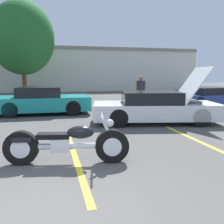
# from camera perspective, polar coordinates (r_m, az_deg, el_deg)

# --- Properties ---
(parking_stripe_middle) EXTENTS (0.12, 4.54, 0.01)m
(parking_stripe_middle) POSITION_cam_1_polar(r_m,az_deg,el_deg) (5.65, -8.50, -9.88)
(parking_stripe_middle) COLOR yellow
(parking_stripe_middle) RESTS_ON ground
(parking_stripe_back) EXTENTS (0.12, 4.54, 0.01)m
(parking_stripe_back) POSITION_cam_1_polar(r_m,az_deg,el_deg) (6.82, 20.97, -7.10)
(parking_stripe_back) COLOR yellow
(parking_stripe_back) RESTS_ON ground
(far_building) EXTENTS (32.00, 4.20, 4.40)m
(far_building) POSITION_cam_1_polar(r_m,az_deg,el_deg) (26.73, -14.98, 9.69)
(far_building) COLOR beige
(far_building) RESTS_ON ground
(tree_background) EXTENTS (4.86, 4.86, 7.27)m
(tree_background) POSITION_cam_1_polar(r_m,az_deg,el_deg) (21.01, -19.86, 15.61)
(tree_background) COLOR brown
(tree_background) RESTS_ON ground
(motorcycle) EXTENTS (2.48, 0.80, 0.98)m
(motorcycle) POSITION_cam_1_polar(r_m,az_deg,el_deg) (5.12, -10.26, -7.13)
(motorcycle) COLOR black
(motorcycle) RESTS_ON ground
(show_car_hood_open) EXTENTS (4.79, 2.69, 2.04)m
(show_car_hood_open) POSITION_cam_1_polar(r_m,az_deg,el_deg) (9.30, 10.00, 1.06)
(show_car_hood_open) COLOR white
(show_car_hood_open) RESTS_ON ground
(parked_car_right_row) EXTENTS (4.86, 2.34, 1.05)m
(parked_car_right_row) POSITION_cam_1_polar(r_m,az_deg,el_deg) (14.92, 21.56, 3.28)
(parked_car_right_row) COLOR navy
(parked_car_right_row) RESTS_ON ground
(parked_car_mid_row) EXTENTS (4.17, 2.02, 1.22)m
(parked_car_mid_row) POSITION_cam_1_polar(r_m,az_deg,el_deg) (11.64, -15.64, 2.48)
(parked_car_mid_row) COLOR teal
(parked_car_mid_row) RESTS_ON ground
(spectator_near_motorcycle) EXTENTS (0.52, 0.22, 1.65)m
(spectator_near_motorcycle) POSITION_cam_1_polar(r_m,az_deg,el_deg) (13.20, 6.58, 5.19)
(spectator_near_motorcycle) COLOR gray
(spectator_near_motorcycle) RESTS_ON ground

